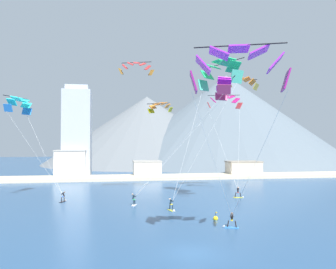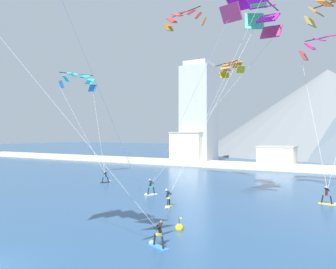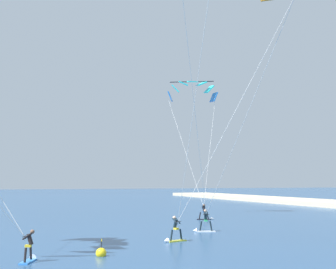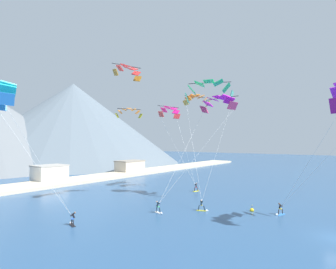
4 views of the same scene
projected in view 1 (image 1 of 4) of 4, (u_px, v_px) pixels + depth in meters
name	position (u px, v px, depth m)	size (l,w,h in m)	color
ground_plane	(192.00, 253.00, 26.19)	(400.00, 400.00, 0.00)	navy
kitesurfer_near_lead	(239.00, 194.00, 53.05)	(1.79, 0.78, 1.82)	yellow
kitesurfer_near_trail	(230.00, 223.00, 34.18)	(1.76, 1.03, 1.65)	#337FDB
kitesurfer_mid_center	(172.00, 207.00, 42.63)	(0.93, 1.78, 1.72)	yellow
kitesurfer_far_left	(64.00, 199.00, 49.46)	(0.98, 1.77, 1.66)	black
kitesurfer_far_right	(133.00, 202.00, 46.13)	(0.90, 1.78, 1.79)	white
parafoil_kite_near_lead	(224.00, 100.00, 59.89)	(6.74, 7.45, 16.41)	#C4383A
parafoil_kite_near_trail	(239.00, 64.00, 26.00)	(7.94, 10.06, 15.25)	#901678
parafoil_kite_mid_center	(220.00, 71.00, 47.27)	(9.95, 8.46, 19.47)	#45B796
parafoil_kite_far_left	(19.00, 104.00, 50.29)	(8.39, 6.00, 14.72)	blue
parafoil_kite_far_right	(223.00, 86.00, 45.44)	(13.66, 7.32, 16.46)	#B43364
parafoil_kite_distant_high_outer	(136.00, 67.00, 53.71)	(5.92, 1.99, 2.26)	#A97120
parafoil_kite_distant_low_drift	(160.00, 106.00, 58.63)	(4.57, 4.06, 1.96)	#AAAB11
parafoil_kite_distant_mid_solo	(241.00, 83.00, 53.79)	(5.53, 4.29, 2.32)	#AC9538
race_marker_buoy	(216.00, 218.00, 37.69)	(0.56, 0.56, 1.02)	yellow
shoreline_strip	(141.00, 177.00, 81.49)	(180.00, 10.00, 0.70)	beige
shore_building_harbour_front	(71.00, 164.00, 81.55)	(7.56, 7.00, 7.18)	silver
shore_building_promenade_mid	(244.00, 168.00, 88.50)	(9.04, 5.54, 4.04)	beige
shore_building_quay_east	(147.00, 169.00, 85.93)	(7.35, 5.87, 4.27)	silver
highrise_tower	(77.00, 133.00, 84.21)	(7.00, 7.00, 23.61)	#A8ADB7
mountain_peak_west_ridge	(226.00, 119.00, 144.03)	(103.63, 103.63, 38.86)	slate
mountain_peak_central_summit	(147.00, 130.00, 145.61)	(89.10, 89.10, 29.69)	slate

